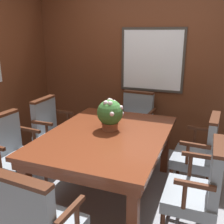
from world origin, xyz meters
TOP-DOWN VIEW (x-y plane):
  - ground_plane at (0.00, 0.00)m, footprint 14.00×14.00m
  - wall_back at (0.00, 1.66)m, footprint 7.20×0.08m
  - dining_table at (-0.08, 0.18)m, footprint 1.26×1.69m
  - chair_head_near at (-0.10, -1.05)m, footprint 0.58×0.48m
  - chair_left_far at (-1.07, 0.59)m, footprint 0.45×0.56m
  - chair_right_far at (0.89, 0.57)m, footprint 0.48×0.58m
  - chair_right_near at (0.93, -0.18)m, footprint 0.45×0.56m
  - chair_left_near at (-1.08, -0.19)m, footprint 0.48×0.58m
  - chair_head_far at (-0.09, 1.36)m, footprint 0.58×0.48m
  - potted_plant at (-0.09, 0.30)m, footprint 0.29×0.29m

SIDE VIEW (x-z plane):
  - ground_plane at x=0.00m, z-range 0.00..0.00m
  - chair_head_near at x=-0.10m, z-range 0.05..0.99m
  - chair_left_far at x=-1.07m, z-range 0.05..0.99m
  - chair_right_far at x=0.89m, z-range 0.05..0.99m
  - chair_right_near at x=0.93m, z-range 0.05..0.99m
  - chair_left_near at x=-1.08m, z-range 0.05..0.99m
  - chair_head_far at x=-0.09m, z-range 0.05..0.99m
  - dining_table at x=-0.08m, z-range 0.28..1.02m
  - potted_plant at x=-0.09m, z-range 0.75..1.11m
  - wall_back at x=0.00m, z-range 0.00..2.45m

